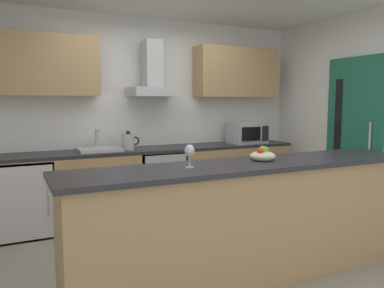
# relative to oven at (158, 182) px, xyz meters

# --- Properties ---
(ground) EXTENTS (5.49, 4.45, 0.02)m
(ground) POSITION_rel_oven_xyz_m (-0.02, -1.38, -0.47)
(ground) COLOR gray
(wall_back) EXTENTS (5.49, 0.12, 2.60)m
(wall_back) POSITION_rel_oven_xyz_m (-0.02, 0.41, 0.84)
(wall_back) COLOR white
(wall_back) RESTS_ON ground
(wall_right) EXTENTS (0.12, 4.45, 2.60)m
(wall_right) POSITION_rel_oven_xyz_m (2.29, -1.38, 0.84)
(wall_right) COLOR white
(wall_right) RESTS_ON ground
(backsplash_tile) EXTENTS (3.81, 0.02, 0.66)m
(backsplash_tile) POSITION_rel_oven_xyz_m (-0.02, 0.33, 0.77)
(backsplash_tile) COLOR white
(counter_back) EXTENTS (3.95, 0.60, 0.90)m
(counter_back) POSITION_rel_oven_xyz_m (-0.02, 0.03, -0.01)
(counter_back) COLOR tan
(counter_back) RESTS_ON ground
(counter_island) EXTENTS (3.21, 0.64, 0.99)m
(counter_island) POSITION_rel_oven_xyz_m (0.09, -1.99, 0.04)
(counter_island) COLOR tan
(counter_island) RESTS_ON ground
(upper_cabinets) EXTENTS (3.90, 0.32, 0.70)m
(upper_cabinets) POSITION_rel_oven_xyz_m (-0.02, 0.18, 1.45)
(upper_cabinets) COLOR tan
(side_door) EXTENTS (0.08, 0.85, 2.05)m
(side_door) POSITION_rel_oven_xyz_m (2.21, -1.14, 0.57)
(side_door) COLOR #1E664C
(side_door) RESTS_ON ground
(oven) EXTENTS (0.60, 0.62, 0.80)m
(oven) POSITION_rel_oven_xyz_m (0.00, 0.00, 0.00)
(oven) COLOR slate
(oven) RESTS_ON ground
(refrigerator) EXTENTS (0.58, 0.60, 0.85)m
(refrigerator) POSITION_rel_oven_xyz_m (-1.58, -0.00, -0.03)
(refrigerator) COLOR white
(refrigerator) RESTS_ON ground
(microwave) EXTENTS (0.50, 0.38, 0.30)m
(microwave) POSITION_rel_oven_xyz_m (1.36, -0.03, 0.59)
(microwave) COLOR #B7BABC
(microwave) RESTS_ON counter_back
(sink) EXTENTS (0.50, 0.40, 0.26)m
(sink) POSITION_rel_oven_xyz_m (-0.75, 0.01, 0.47)
(sink) COLOR silver
(sink) RESTS_ON counter_back
(kettle) EXTENTS (0.29, 0.15, 0.24)m
(kettle) POSITION_rel_oven_xyz_m (-0.40, -0.03, 0.55)
(kettle) COLOR #B7BABC
(kettle) RESTS_ON counter_back
(range_hood) EXTENTS (0.62, 0.45, 0.72)m
(range_hood) POSITION_rel_oven_xyz_m (-0.00, 0.13, 1.33)
(range_hood) COLOR #B7BABC
(wine_glass) EXTENTS (0.08, 0.08, 0.18)m
(wine_glass) POSITION_rel_oven_xyz_m (-0.50, -1.99, 0.66)
(wine_glass) COLOR silver
(wine_glass) RESTS_ON counter_island
(fruit_bowl) EXTENTS (0.22, 0.22, 0.13)m
(fruit_bowl) POSITION_rel_oven_xyz_m (0.23, -1.93, 0.58)
(fruit_bowl) COLOR beige
(fruit_bowl) RESTS_ON counter_island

